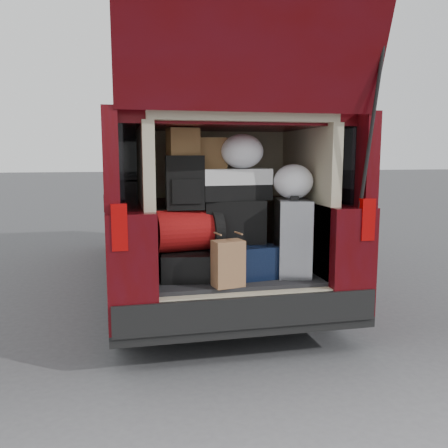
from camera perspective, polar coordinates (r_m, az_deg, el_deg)
The scene contains 15 objects.
ground at distance 3.78m, azimuth 1.66°, elevation -14.67°, with size 80.00×80.00×0.00m, color #3E3D40.
minivan at distance 5.32m, azimuth -3.14°, elevation 2.22°, with size 1.90×5.35×2.77m.
load_floor at distance 3.93m, azimuth 0.69°, elevation -9.45°, with size 1.24×1.05×0.55m, color black.
black_hardshell at distance 3.66m, azimuth -4.51°, elevation -4.72°, with size 0.37×0.50×0.20m, color black.
navy_hardshell at distance 3.72m, azimuth 1.63°, elevation -4.12°, with size 0.46×0.57×0.25m, color black.
silver_roller at distance 3.71m, azimuth 8.23°, elevation -1.56°, with size 0.24×0.39×0.59m, color white.
kraft_bag at distance 3.35m, azimuth 0.50°, elevation -4.77°, with size 0.21×0.14×0.33m, color #996945.
red_duffel at distance 3.59m, azimuth -4.46°, elevation -0.73°, with size 0.49×0.32×0.32m, color #9D0F0E.
black_soft_case at distance 3.69m, azimuth 1.26°, elevation 0.36°, with size 0.46×0.28×0.33m, color black.
backpack at distance 3.55m, azimuth -4.74°, elevation 4.99°, with size 0.28×0.17×0.40m, color black.
twotone_duffel at distance 3.68m, azimuth 1.25°, elevation 4.81°, with size 0.53×0.28×0.24m, color silver.
grocery_sack_lower at distance 3.58m, azimuth -4.97°, elevation 9.82°, with size 0.22×0.18×0.20m, color brown.
grocery_sack_upper at distance 3.70m, azimuth -1.77°, elevation 8.50°, with size 0.24×0.19×0.24m, color brown.
plastic_bag_center at distance 3.67m, azimuth 2.18°, elevation 8.72°, with size 0.33×0.31×0.26m, color white.
plastic_bag_right at distance 3.68m, azimuth 8.34°, elevation 5.07°, with size 0.31×0.29×0.27m, color white.
Camera 1 is at (-0.85, -3.37, 1.47)m, focal length 38.00 mm.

